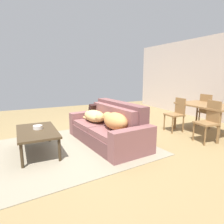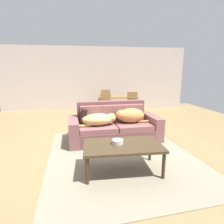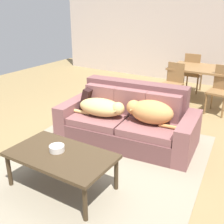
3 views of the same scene
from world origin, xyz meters
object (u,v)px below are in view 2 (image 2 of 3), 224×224
at_px(dog_on_left_cushion, 99,119).
at_px(throw_pillow_by_left_arm, 82,117).
at_px(couch, 114,126).
at_px(dining_table, 117,98).
at_px(bowl_on_coffee_table, 118,142).
at_px(dining_chair_far_left, 105,100).
at_px(dog_on_right_cushion, 130,115).
at_px(coffee_table, 123,147).
at_px(dining_chair_near_left, 106,105).
at_px(dining_chair_near_right, 133,104).

relative_size(dog_on_left_cushion, throw_pillow_by_left_arm, 2.34).
height_order(couch, dining_table, couch).
xyz_separation_m(couch, dog_on_left_cushion, (-0.35, -0.20, 0.22)).
bearing_deg(dining_table, throw_pillow_by_left_arm, -115.33).
bearing_deg(bowl_on_coffee_table, dining_table, 81.27).
distance_m(couch, dining_table, 2.59).
bearing_deg(dog_on_left_cushion, couch, 24.05).
bearing_deg(dining_chair_far_left, dog_on_right_cushion, 93.91).
bearing_deg(couch, dining_table, 73.72).
height_order(bowl_on_coffee_table, dining_table, dining_table).
xyz_separation_m(dog_on_left_cushion, coffee_table, (0.29, -1.29, -0.13)).
distance_m(couch, throw_pillow_by_left_arm, 0.78).
bearing_deg(throw_pillow_by_left_arm, dog_on_left_cushion, -24.81).
bearing_deg(dining_chair_near_left, coffee_table, -86.30).
bearing_deg(coffee_table, dog_on_right_cushion, 72.72).
distance_m(dog_on_right_cushion, coffee_table, 1.50).
relative_size(dog_on_left_cushion, dog_on_right_cushion, 1.08).
relative_size(dog_on_right_cushion, dining_table, 0.58).
height_order(dog_on_right_cushion, coffee_table, dog_on_right_cushion).
distance_m(dining_chair_near_left, dining_chair_far_left, 1.08).
relative_size(throw_pillow_by_left_arm, bowl_on_coffee_table, 2.15).
xyz_separation_m(dog_on_right_cushion, bowl_on_coffee_table, (-0.52, -1.40, -0.09)).
xyz_separation_m(dining_chair_near_left, dining_chair_far_left, (0.09, 1.08, 0.01)).
distance_m(bowl_on_coffee_table, dining_chair_near_right, 3.62).
height_order(coffee_table, dining_chair_far_left, dining_chair_far_left).
distance_m(dog_on_left_cushion, dog_on_right_cushion, 0.75).
bearing_deg(dining_chair_near_left, dining_chair_far_left, 89.90).
bearing_deg(dining_chair_far_left, dining_table, 125.70).
height_order(couch, dining_chair_far_left, dining_chair_far_left).
bearing_deg(dining_chair_near_right, throw_pillow_by_left_arm, -122.96).
relative_size(couch, dining_chair_far_left, 2.30).
bearing_deg(dining_chair_near_right, dining_chair_near_left, -171.32).
distance_m(dog_on_right_cushion, bowl_on_coffee_table, 1.49).
bearing_deg(bowl_on_coffee_table, coffee_table, -19.12).
bearing_deg(dining_chair_near_right, dining_chair_far_left, 136.39).
xyz_separation_m(couch, dining_chair_near_left, (-0.01, 1.96, 0.17)).
relative_size(dog_on_left_cushion, dining_chair_near_right, 0.95).
height_order(bowl_on_coffee_table, dining_chair_near_left, dining_chair_near_left).
relative_size(couch, dog_on_right_cushion, 2.68).
xyz_separation_m(dog_on_left_cushion, throw_pillow_by_left_arm, (-0.38, 0.18, 0.03)).
bearing_deg(dining_table, dog_on_left_cushion, -106.89).
xyz_separation_m(bowl_on_coffee_table, dining_chair_far_left, (0.22, 4.50, 0.02)).
height_order(couch, dog_on_left_cushion, couch).
bearing_deg(dining_table, dining_chair_near_right, -48.30).
bearing_deg(dog_on_left_cushion, dining_chair_near_right, 53.72).
distance_m(throw_pillow_by_left_arm, dining_table, 2.82).
distance_m(dog_on_left_cushion, dining_chair_near_right, 2.55).
xyz_separation_m(dog_on_right_cushion, dining_chair_near_right, (0.56, 2.06, -0.08)).
bearing_deg(dog_on_right_cushion, throw_pillow_by_left_arm, 172.12).
height_order(dining_table, dining_chair_far_left, dining_chair_far_left).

